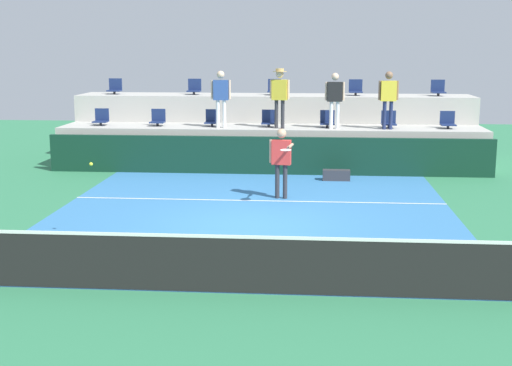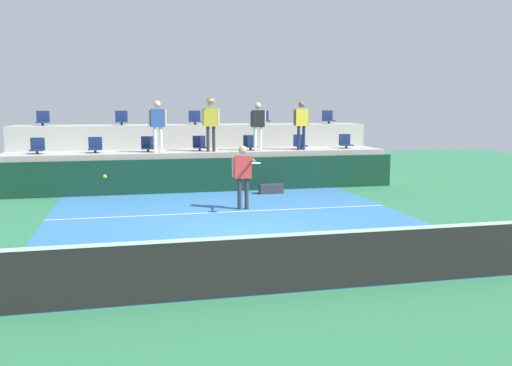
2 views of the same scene
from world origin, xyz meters
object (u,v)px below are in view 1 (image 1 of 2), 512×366
stadium_chair_upper_far_left (115,88)px  spectator_leaning_on_rail (335,95)px  stadium_chair_lower_center (269,120)px  stadium_chair_upper_center (274,88)px  stadium_chair_upper_right (356,89)px  stadium_chair_lower_left (158,119)px  stadium_chair_lower_far_left (101,118)px  tennis_ball (91,164)px  stadium_chair_upper_left (194,88)px  spectator_in_white (221,94)px  stadium_chair_lower_right (389,121)px  stadium_chair_upper_far_right (438,89)px  stadium_chair_lower_far_right (448,121)px  tennis_player (281,156)px  stadium_chair_lower_mid_right (327,120)px  spectator_in_grey (388,95)px  equipment_bag (336,175)px  stadium_chair_lower_mid_left (212,119)px  spectator_with_hat (280,92)px

stadium_chair_upper_far_left → spectator_leaning_on_rail: size_ratio=0.31×
stadium_chair_lower_center → stadium_chair_upper_center: (0.07, 1.80, 0.85)m
spectator_leaning_on_rail → stadium_chair_upper_right: bearing=71.1°
stadium_chair_lower_left → stadium_chair_lower_center: size_ratio=1.00×
stadium_chair_lower_left → stadium_chair_upper_center: stadium_chair_upper_center is taller
stadium_chair_lower_far_left → tennis_ball: bearing=-74.1°
stadium_chair_upper_left → spectator_leaning_on_rail: 5.09m
spectator_in_white → tennis_ball: (-1.38, -8.22, -0.78)m
stadium_chair_upper_far_left → spectator_leaning_on_rail: 7.61m
stadium_chair_lower_right → stadium_chair_upper_left: bearing=163.9°
stadium_chair_upper_far_right → spectator_in_white: size_ratio=0.30×
stadium_chair_lower_far_right → spectator_in_white: 6.88m
tennis_player → stadium_chair_lower_mid_right: bearing=75.3°
stadium_chair_lower_right → spectator_in_grey: 0.91m
stadium_chair_lower_left → spectator_in_grey: size_ratio=0.30×
stadium_chair_lower_right → spectator_in_grey: bearing=-102.0°
stadium_chair_lower_far_left → tennis_ball: stadium_chair_lower_far_left is taller
stadium_chair_lower_mid_right → stadium_chair_upper_far_right: stadium_chair_upper_far_right is taller
tennis_player → equipment_bag: (1.43, 2.49, -0.91)m
stadium_chair_lower_mid_right → stadium_chair_lower_far_right: bearing=0.0°
stadium_chair_upper_far_left → tennis_ball: 10.73m
stadium_chair_lower_mid_left → stadium_chair_upper_center: stadium_chair_upper_center is taller
stadium_chair_upper_left → spectator_leaning_on_rail: size_ratio=0.31×
stadium_chair_lower_right → spectator_with_hat: (-3.29, -0.38, 0.89)m
stadium_chair_upper_far_right → spectator_in_white: 7.15m
stadium_chair_lower_far_left → spectator_with_hat: size_ratio=0.29×
stadium_chair_lower_mid_left → spectator_in_white: spectator_in_white is taller
stadium_chair_lower_mid_right → stadium_chair_lower_right: bearing=0.0°
stadium_chair_upper_right → tennis_ball: size_ratio=7.65×
stadium_chair_lower_far_right → tennis_ball: 11.89m
stadium_chair_lower_center → stadium_chair_upper_right: bearing=33.4°
stadium_chair_lower_far_left → spectator_in_grey: 8.87m
tennis_ball → stadium_chair_lower_left: bearing=94.3°
stadium_chair_lower_left → tennis_player: 6.11m
stadium_chair_lower_right → stadium_chair_upper_center: size_ratio=1.00×
stadium_chair_lower_mid_left → stadium_chair_lower_right: same height
stadium_chair_upper_right → stadium_chair_upper_far_right: same height
spectator_leaning_on_rail → tennis_ball: size_ratio=24.43×
stadium_chair_lower_mid_right → tennis_ball: size_ratio=7.65×
stadium_chair_lower_far_left → spectator_leaning_on_rail: bearing=-3.0°
equipment_bag → spectator_in_grey: bearing=47.5°
tennis_player → spectator_in_white: 4.79m
stadium_chair_lower_far_left → spectator_in_white: 3.94m
stadium_chair_lower_right → tennis_player: size_ratio=0.30×
spectator_leaning_on_rail → stadium_chair_lower_right: bearing=13.0°
stadium_chair_lower_mid_left → spectator_with_hat: spectator_with_hat is taller
stadium_chair_upper_right → spectator_with_hat: size_ratio=0.29×
stadium_chair_upper_right → tennis_ball: stadium_chair_upper_right is taller
spectator_in_white → stadium_chair_lower_right: bearing=4.3°
stadium_chair_lower_far_right → spectator_with_hat: size_ratio=0.29×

